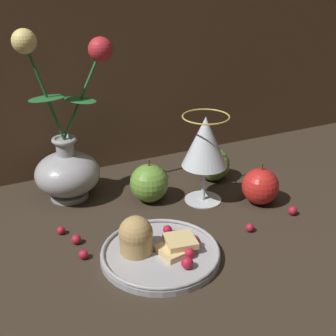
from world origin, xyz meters
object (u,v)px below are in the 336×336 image
Objects in this scene: wine_glass at (205,145)px; apple_beside_vase at (213,164)px; apple_at_table_edge at (149,183)px; apple_near_glass at (260,186)px; vase at (68,160)px; plate_with_pastries at (155,248)px.

wine_glass reaches higher than apple_beside_vase.
apple_beside_vase is 0.94× the size of apple_at_table_edge.
wine_glass is at bearing -131.79° from apple_beside_vase.
apple_near_glass is (0.03, -0.13, 0.00)m from apple_beside_vase.
apple_beside_vase is (0.29, -0.05, -0.04)m from vase.
plate_with_pastries is at bearing -110.54° from apple_at_table_edge.
vase reaches higher than apple_at_table_edge.
apple_at_table_edge is at bearing -30.52° from vase.
vase is 4.00× the size of apple_beside_vase.
vase is 0.27m from plate_with_pastries.
apple_beside_vase is at bearing 9.65° from apple_at_table_edge.
plate_with_pastries is at bearing -163.33° from apple_near_glass.
wine_glass is at bearing -25.19° from apple_at_table_edge.
vase is 1.89× the size of wine_glass.
vase is 0.16m from apple_at_table_edge.
wine_glass is 1.99× the size of apple_at_table_edge.
vase is 0.30m from apple_beside_vase.
wine_glass is (0.23, -0.12, 0.04)m from vase.
plate_with_pastries is 0.30m from apple_beside_vase.
apple_beside_vase is 0.99× the size of apple_near_glass.
apple_beside_vase is 0.13m from apple_near_glass.
vase is 1.72× the size of plate_with_pastries.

